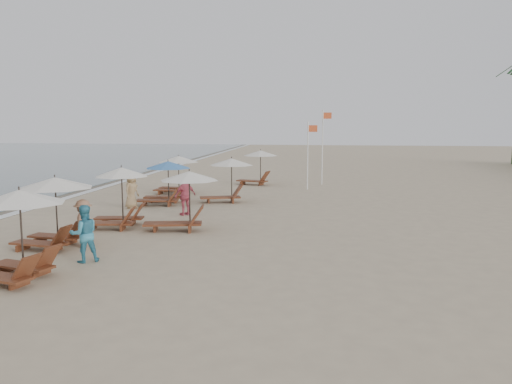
# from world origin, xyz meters

# --- Properties ---
(ground) EXTENTS (160.00, 160.00, 0.00)m
(ground) POSITION_xyz_m (0.00, 0.00, 0.00)
(ground) COLOR tan
(ground) RESTS_ON ground
(wet_sand_band) EXTENTS (3.20, 140.00, 0.01)m
(wet_sand_band) POSITION_xyz_m (-12.50, 10.00, 0.00)
(wet_sand_band) COLOR #6B5E4C
(wet_sand_band) RESTS_ON ground
(foam_line) EXTENTS (0.50, 140.00, 0.02)m
(foam_line) POSITION_xyz_m (-11.20, 10.00, 0.01)
(foam_line) COLOR white
(foam_line) RESTS_ON ground
(lounger_station_1) EXTENTS (2.53, 2.29, 2.37)m
(lounger_station_1) POSITION_xyz_m (-5.28, -0.35, 1.26)
(lounger_station_1) COLOR brown
(lounger_station_1) RESTS_ON ground
(lounger_station_2) EXTENTS (2.58, 2.41, 2.31)m
(lounger_station_2) POSITION_xyz_m (-6.22, 3.15, 1.27)
(lounger_station_2) COLOR brown
(lounger_station_2) RESTS_ON ground
(lounger_station_3) EXTENTS (2.48, 2.06, 2.34)m
(lounger_station_3) POSITION_xyz_m (-5.43, 6.58, 1.10)
(lounger_station_3) COLOR brown
(lounger_station_3) RESTS_ON ground
(lounger_station_4) EXTENTS (2.67, 2.25, 2.14)m
(lounger_station_4) POSITION_xyz_m (-5.40, 12.36, 1.04)
(lounger_station_4) COLOR brown
(lounger_station_4) RESTS_ON ground
(lounger_station_5) EXTENTS (2.55, 2.34, 2.14)m
(lounger_station_5) POSITION_xyz_m (-5.95, 16.31, 1.15)
(lounger_station_5) COLOR brown
(lounger_station_5) RESTS_ON ground
(inland_station_0) EXTENTS (2.88, 2.24, 2.22)m
(inland_station_0) POSITION_xyz_m (-2.79, 6.35, 1.28)
(inland_station_0) COLOR brown
(inland_station_0) RESTS_ON ground
(inland_station_1) EXTENTS (2.79, 2.24, 2.22)m
(inland_station_1) POSITION_xyz_m (-2.42, 13.44, 1.34)
(inland_station_1) COLOR brown
(inland_station_1) RESTS_ON ground
(inland_station_2) EXTENTS (2.75, 2.24, 2.22)m
(inland_station_2) POSITION_xyz_m (-1.88, 21.02, 1.36)
(inland_station_2) COLOR brown
(inland_station_2) RESTS_ON ground
(beachgoer_mid_a) EXTENTS (1.04, 0.99, 1.69)m
(beachgoer_mid_a) POSITION_xyz_m (-4.35, 1.58, 0.84)
(beachgoer_mid_a) COLOR teal
(beachgoer_mid_a) RESTS_ON ground
(beachgoer_mid_b) EXTENTS (0.94, 1.17, 1.58)m
(beachgoer_mid_b) POSITION_xyz_m (-5.21, 3.30, 0.79)
(beachgoer_mid_b) COLOR #93654B
(beachgoer_mid_b) RESTS_ON ground
(beachgoer_far_a) EXTENTS (1.01, 1.03, 1.74)m
(beachgoer_far_a) POSITION_xyz_m (-3.49, 9.46, 0.87)
(beachgoer_far_a) COLOR #C54F61
(beachgoer_far_a) RESTS_ON ground
(beachgoer_far_b) EXTENTS (0.76, 0.95, 1.70)m
(beachgoer_far_b) POSITION_xyz_m (-6.51, 10.91, 0.85)
(beachgoer_far_b) COLOR #A38358
(beachgoer_far_b) RESTS_ON ground
(flag_pole_near) EXTENTS (0.60, 0.08, 4.07)m
(flag_pole_near) POSITION_xyz_m (1.52, 18.94, 2.27)
(flag_pole_near) COLOR silver
(flag_pole_near) RESTS_ON ground
(flag_pole_far) EXTENTS (0.59, 0.08, 4.86)m
(flag_pole_far) POSITION_xyz_m (2.36, 21.66, 2.68)
(flag_pole_far) COLOR silver
(flag_pole_far) RESTS_ON ground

